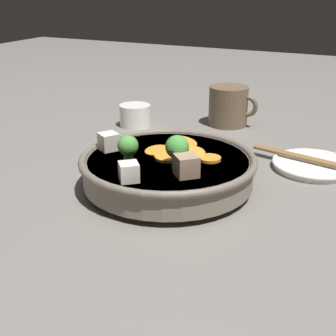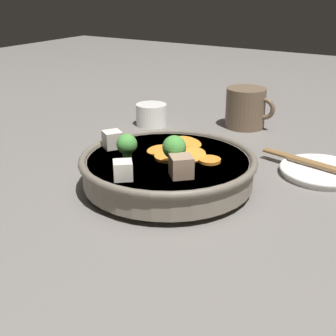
{
  "view_description": "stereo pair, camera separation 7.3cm",
  "coord_description": "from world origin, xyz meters",
  "px_view_note": "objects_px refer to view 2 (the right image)",
  "views": [
    {
      "loc": [
        0.29,
        -0.61,
        0.31
      ],
      "look_at": [
        0.0,
        0.0,
        0.03
      ],
      "focal_mm": 50.0,
      "sensor_mm": 36.0,
      "label": 1
    },
    {
      "loc": [
        0.36,
        -0.57,
        0.31
      ],
      "look_at": [
        0.0,
        0.0,
        0.03
      ],
      "focal_mm": 50.0,
      "sensor_mm": 36.0,
      "label": 2
    }
  ],
  "objects_px": {
    "dark_mug": "(246,108)",
    "chopsticks_pair": "(323,166)",
    "stirfry_bowl": "(168,167)",
    "side_saucer": "(322,171)",
    "tea_cup": "(151,114)"
  },
  "relations": [
    {
      "from": "stirfry_bowl",
      "to": "chopsticks_pair",
      "type": "distance_m",
      "value": 0.27
    },
    {
      "from": "stirfry_bowl",
      "to": "dark_mug",
      "type": "bearing_deg",
      "value": 93.94
    },
    {
      "from": "dark_mug",
      "to": "chopsticks_pair",
      "type": "xyz_separation_m",
      "value": [
        0.22,
        -0.18,
        -0.03
      ]
    },
    {
      "from": "stirfry_bowl",
      "to": "chopsticks_pair",
      "type": "height_order",
      "value": "stirfry_bowl"
    },
    {
      "from": "stirfry_bowl",
      "to": "tea_cup",
      "type": "distance_m",
      "value": 0.34
    },
    {
      "from": "tea_cup",
      "to": "stirfry_bowl",
      "type": "bearing_deg",
      "value": -51.87
    },
    {
      "from": "tea_cup",
      "to": "chopsticks_pair",
      "type": "height_order",
      "value": "tea_cup"
    },
    {
      "from": "stirfry_bowl",
      "to": "side_saucer",
      "type": "relative_size",
      "value": 1.94
    },
    {
      "from": "side_saucer",
      "to": "chopsticks_pair",
      "type": "relative_size",
      "value": 0.63
    },
    {
      "from": "side_saucer",
      "to": "dark_mug",
      "type": "xyz_separation_m",
      "value": [
        -0.22,
        0.18,
        0.04
      ]
    },
    {
      "from": "side_saucer",
      "to": "tea_cup",
      "type": "height_order",
      "value": "tea_cup"
    },
    {
      "from": "side_saucer",
      "to": "chopsticks_pair",
      "type": "xyz_separation_m",
      "value": [
        -0.0,
        0.0,
        0.01
      ]
    },
    {
      "from": "dark_mug",
      "to": "tea_cup",
      "type": "bearing_deg",
      "value": -152.17
    },
    {
      "from": "chopsticks_pair",
      "to": "side_saucer",
      "type": "bearing_deg",
      "value": -45.0
    },
    {
      "from": "side_saucer",
      "to": "tea_cup",
      "type": "distance_m",
      "value": 0.41
    }
  ]
}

